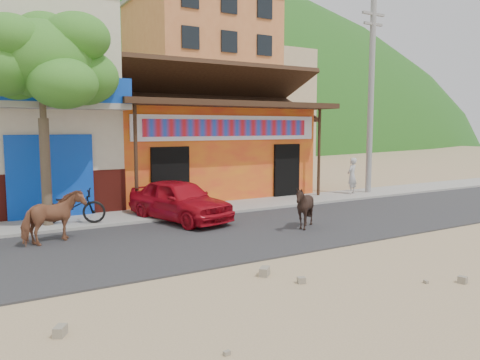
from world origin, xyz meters
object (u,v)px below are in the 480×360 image
(scooter, at_px, (71,207))
(cow_tan, at_px, (54,217))
(cow_dark, at_px, (304,207))
(pedestrian, at_px, (352,176))
(red_car, at_px, (179,200))
(tree, at_px, (43,118))
(utility_pole, at_px, (371,97))

(scooter, bearing_deg, cow_tan, 176.49)
(cow_dark, height_order, pedestrian, pedestrian)
(cow_dark, relative_size, red_car, 0.32)
(cow_dark, height_order, scooter, cow_dark)
(tree, bearing_deg, pedestrian, 1.13)
(tree, height_order, utility_pole, utility_pole)
(cow_tan, relative_size, cow_dark, 1.25)
(utility_pole, bearing_deg, pedestrian, 177.90)
(cow_dark, bearing_deg, utility_pole, 125.92)
(utility_pole, height_order, red_car, utility_pole)
(pedestrian, bearing_deg, red_car, -13.90)
(cow_tan, xyz_separation_m, red_car, (3.75, 0.99, -0.00))
(cow_dark, xyz_separation_m, red_car, (-2.55, 2.83, 0.03))
(tree, xyz_separation_m, cow_tan, (-0.15, -1.99, -2.44))
(tree, bearing_deg, cow_dark, -31.95)
(red_car, height_order, scooter, red_car)
(cow_tan, relative_size, pedestrian, 1.01)
(cow_dark, distance_m, red_car, 3.81)
(cow_dark, bearing_deg, red_car, -133.36)
(cow_tan, xyz_separation_m, pedestrian, (12.03, 2.22, 0.19))
(tree, xyz_separation_m, scooter, (0.60, -0.20, -2.50))
(tree, bearing_deg, utility_pole, 0.90)
(red_car, xyz_separation_m, pedestrian, (8.28, 1.23, 0.19))
(utility_pole, height_order, cow_tan, utility_pole)
(utility_pole, relative_size, cow_tan, 5.31)
(scooter, relative_size, pedestrian, 1.27)
(pedestrian, bearing_deg, scooter, -20.15)
(scooter, bearing_deg, utility_pole, -68.78)
(utility_pole, xyz_separation_m, red_car, (-9.20, -1.20, -3.44))
(utility_pole, height_order, pedestrian, utility_pole)
(tree, bearing_deg, scooter, -18.76)
(tree, xyz_separation_m, pedestrian, (11.88, 0.23, -2.25))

